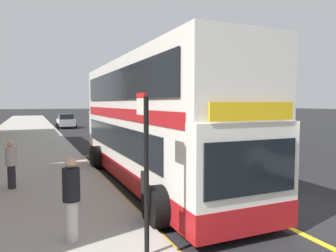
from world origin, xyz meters
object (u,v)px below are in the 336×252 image
at_px(bus_stop_sign, 145,162).
at_px(parked_car_white_behind, 167,127).
at_px(double_decker_bus, 151,126).
at_px(pedestrian_further_back, 71,196).
at_px(pedestrian_waiting_near_sign, 11,163).
at_px(parked_car_silver_distant, 66,121).
at_px(parked_car_black_across, 124,122).

height_order(bus_stop_sign, parked_car_white_behind, bus_stop_sign).
height_order(double_decker_bus, pedestrian_further_back, double_decker_bus).
bearing_deg(pedestrian_further_back, double_decker_bus, 53.12).
bearing_deg(bus_stop_sign, pedestrian_waiting_near_sign, 112.78).
bearing_deg(bus_stop_sign, double_decker_bus, 68.59).
bearing_deg(parked_car_silver_distant, pedestrian_waiting_near_sign, 83.45).
relative_size(double_decker_bus, pedestrian_further_back, 6.78).
bearing_deg(double_decker_bus, parked_car_black_across, 76.83).
xyz_separation_m(parked_car_white_behind, pedestrian_further_back, (-10.37, -19.44, 0.26)).
height_order(bus_stop_sign, pedestrian_further_back, bus_stop_sign).
relative_size(bus_stop_sign, parked_car_white_behind, 0.70).
bearing_deg(double_decker_bus, pedestrian_waiting_near_sign, 174.54).
relative_size(bus_stop_sign, pedestrian_further_back, 1.73).
height_order(parked_car_white_behind, pedestrian_waiting_near_sign, pedestrian_waiting_near_sign).
bearing_deg(parked_car_silver_distant, parked_car_white_behind, 122.83).
bearing_deg(pedestrian_waiting_near_sign, parked_car_silver_distant, 80.94).
distance_m(double_decker_bus, parked_car_silver_distant, 27.64).
height_order(parked_car_black_across, pedestrian_further_back, pedestrian_further_back).
relative_size(pedestrian_waiting_near_sign, pedestrian_further_back, 0.91).
relative_size(double_decker_bus, parked_car_black_across, 2.73).
bearing_deg(parked_car_silver_distant, bus_stop_sign, 89.28).
bearing_deg(pedestrian_waiting_near_sign, pedestrian_further_back, -74.88).
relative_size(parked_car_black_across, pedestrian_further_back, 2.48).
distance_m(parked_car_white_behind, parked_car_black_across, 8.22).
relative_size(parked_car_silver_distant, pedestrian_further_back, 2.48).
relative_size(bus_stop_sign, parked_car_silver_distant, 0.70).
bearing_deg(double_decker_bus, bus_stop_sign, -111.41).
distance_m(parked_car_black_across, pedestrian_waiting_near_sign, 24.77).
relative_size(parked_car_white_behind, parked_car_black_across, 1.00).
bearing_deg(bus_stop_sign, parked_car_black_across, 75.20).
height_order(double_decker_bus, pedestrian_waiting_near_sign, double_decker_bus).
distance_m(double_decker_bus, parked_car_white_behind, 16.68).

